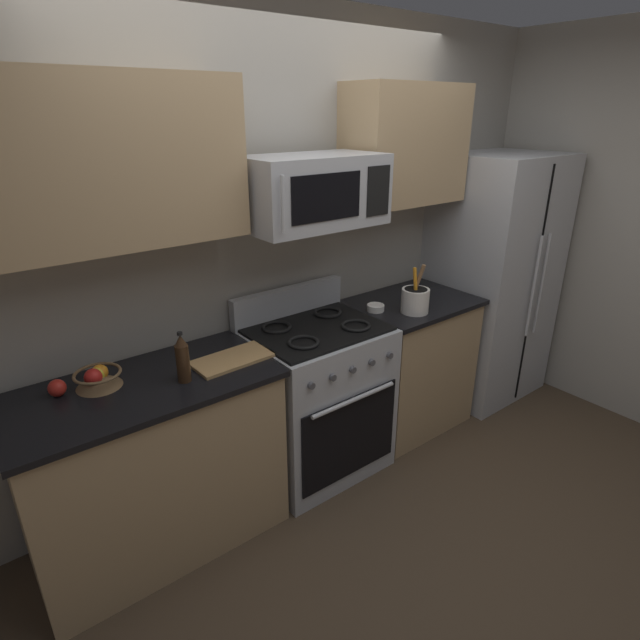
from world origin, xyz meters
TOP-DOWN VIEW (x-y plane):
  - ground_plane at (0.00, 0.00)m, footprint 16.00×16.00m
  - wall_back at (0.00, 1.02)m, footprint 8.00×0.10m
  - counter_left at (-0.99, 0.65)m, footprint 1.21×0.61m
  - range_oven at (-0.00, 0.65)m, footprint 0.76×0.65m
  - counter_right at (0.79, 0.65)m, footprint 0.80×0.61m
  - refrigerator at (1.62, 0.64)m, footprint 0.81×0.72m
  - wall_right at (2.13, 0.00)m, footprint 0.10×8.00m
  - microwave at (-0.00, 0.68)m, footprint 0.75×0.44m
  - upper_cabinets_left at (-1.00, 0.80)m, footprint 1.20×0.34m
  - upper_cabinets_right at (0.80, 0.80)m, footprint 0.79×0.34m
  - utensil_crock at (0.65, 0.50)m, footprint 0.17×0.17m
  - fruit_basket at (-1.15, 0.75)m, footprint 0.21×0.21m
  - apple_loose at (-1.32, 0.78)m, footprint 0.08×0.08m
  - cutting_board at (-0.56, 0.61)m, footprint 0.40×0.22m
  - bottle_soy at (-0.83, 0.56)m, footprint 0.06×0.06m
  - prep_bowl at (0.47, 0.67)m, footprint 0.11×0.11m

SIDE VIEW (x-z plane):
  - ground_plane at x=0.00m, z-range 0.00..0.00m
  - counter_left at x=-0.99m, z-range 0.00..0.91m
  - counter_right at x=0.79m, z-range 0.00..0.91m
  - range_oven at x=0.00m, z-range -0.07..1.02m
  - refrigerator at x=1.62m, z-range 0.00..1.79m
  - cutting_board at x=-0.56m, z-range 0.91..0.93m
  - prep_bowl at x=0.47m, z-range 0.91..0.95m
  - apple_loose at x=-1.32m, z-range 0.91..0.99m
  - fruit_basket at x=-1.15m, z-range 0.90..1.00m
  - utensil_crock at x=0.65m, z-range 0.84..1.15m
  - bottle_soy at x=-0.83m, z-range 0.90..1.14m
  - wall_back at x=0.00m, z-range 0.00..2.60m
  - wall_right at x=2.13m, z-range 0.00..2.60m
  - microwave at x=0.00m, z-range 1.50..1.85m
  - upper_cabinets_left at x=-1.00m, z-range 1.52..2.21m
  - upper_cabinets_right at x=0.80m, z-range 1.52..2.21m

